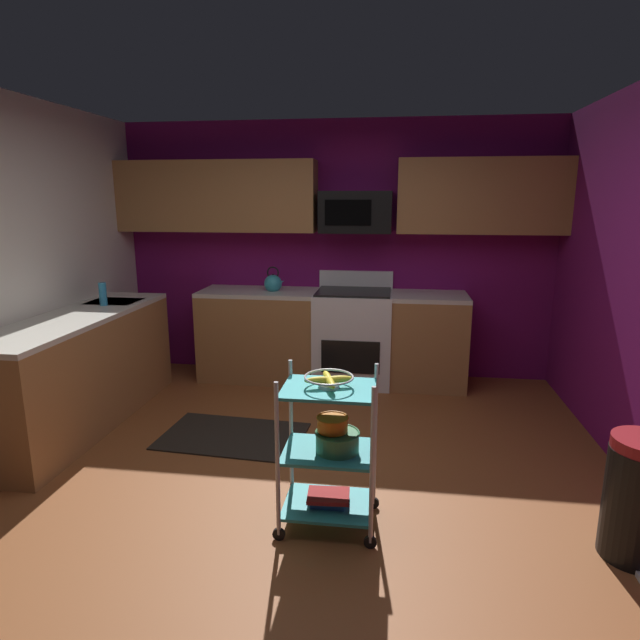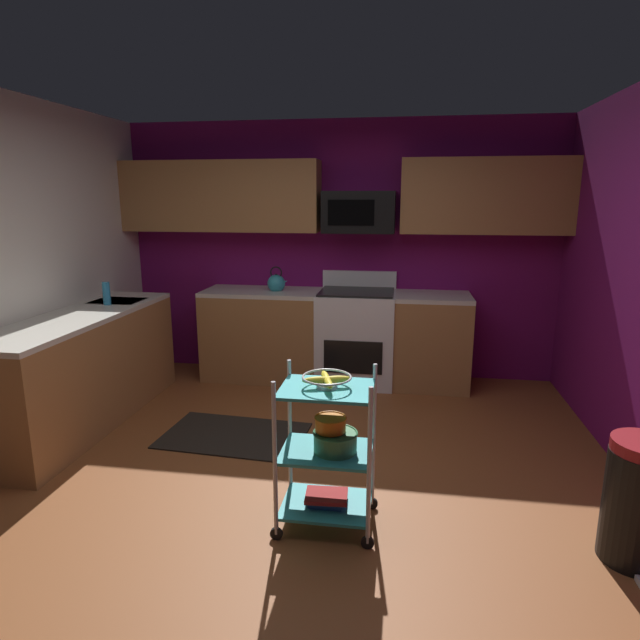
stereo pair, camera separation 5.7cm
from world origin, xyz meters
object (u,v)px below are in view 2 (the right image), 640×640
(mixing_bowl_large, at_px, (335,441))
(kettle, at_px, (276,283))
(book_stack, at_px, (326,498))
(trash_can, at_px, (639,502))
(fruit_bowl, at_px, (327,379))
(mixing_bowl_small, at_px, (330,423))
(oven_range, at_px, (356,336))
(dish_soap_bottle, at_px, (106,293))
(rolling_cart, at_px, (327,451))
(microwave, at_px, (359,212))

(mixing_bowl_large, bearing_deg, kettle, 110.42)
(mixing_bowl_large, relative_size, book_stack, 1.01)
(trash_can, bearing_deg, fruit_bowl, 177.95)
(trash_can, bearing_deg, mixing_bowl_small, 177.60)
(fruit_bowl, bearing_deg, oven_range, 91.37)
(dish_soap_bottle, xyz_separation_m, trash_can, (3.79, -1.59, -0.69))
(rolling_cart, xyz_separation_m, dish_soap_bottle, (-2.17, 1.53, 0.57))
(fruit_bowl, relative_size, kettle, 1.03)
(mixing_bowl_small, height_order, kettle, kettle)
(mixing_bowl_large, height_order, book_stack, mixing_bowl_large)
(microwave, height_order, kettle, microwave)
(rolling_cart, height_order, dish_soap_bottle, dish_soap_bottle)
(microwave, bearing_deg, kettle, -172.42)
(oven_range, distance_m, rolling_cart, 2.48)
(fruit_bowl, distance_m, mixing_bowl_large, 0.36)
(microwave, bearing_deg, dish_soap_bottle, -153.48)
(book_stack, bearing_deg, mixing_bowl_large, 0.00)
(microwave, xyz_separation_m, fruit_bowl, (0.06, -2.59, -0.82))
(fruit_bowl, relative_size, dish_soap_bottle, 1.36)
(mixing_bowl_small, bearing_deg, fruit_bowl, -155.94)
(fruit_bowl, bearing_deg, book_stack, -90.00)
(microwave, bearing_deg, trash_can, -57.67)
(fruit_bowl, bearing_deg, trash_can, -2.05)
(rolling_cart, xyz_separation_m, mixing_bowl_small, (0.02, 0.01, 0.17))
(microwave, xyz_separation_m, rolling_cart, (0.06, -2.59, -1.25))
(oven_range, height_order, fruit_bowl, oven_range)
(rolling_cart, distance_m, trash_can, 1.62)
(fruit_bowl, xyz_separation_m, kettle, (-0.87, 2.48, 0.12))
(mixing_bowl_large, bearing_deg, dish_soap_bottle, 145.34)
(book_stack, relative_size, trash_can, 0.38)
(dish_soap_bottle, bearing_deg, trash_can, -22.81)
(kettle, bearing_deg, dish_soap_bottle, -143.91)
(microwave, relative_size, mixing_bowl_large, 2.78)
(fruit_bowl, height_order, mixing_bowl_small, fruit_bowl)
(dish_soap_bottle, relative_size, trash_can, 0.30)
(kettle, height_order, trash_can, kettle)
(kettle, bearing_deg, mixing_bowl_large, -69.58)
(microwave, distance_m, kettle, 1.08)
(oven_range, xyz_separation_m, mixing_bowl_small, (0.08, -2.48, 0.14))
(mixing_bowl_large, distance_m, trash_can, 1.58)
(microwave, relative_size, kettle, 2.65)
(book_stack, xyz_separation_m, dish_soap_bottle, (-2.17, 1.53, 0.86))
(fruit_bowl, distance_m, trash_can, 1.71)
(fruit_bowl, bearing_deg, microwave, 91.33)
(oven_range, relative_size, fruit_bowl, 4.04)
(rolling_cart, bearing_deg, trash_can, -2.05)
(mixing_bowl_large, relative_size, trash_can, 0.38)
(kettle, bearing_deg, oven_range, 0.27)
(book_stack, xyz_separation_m, trash_can, (1.62, -0.06, 0.17))
(oven_range, distance_m, mixing_bowl_small, 2.48)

